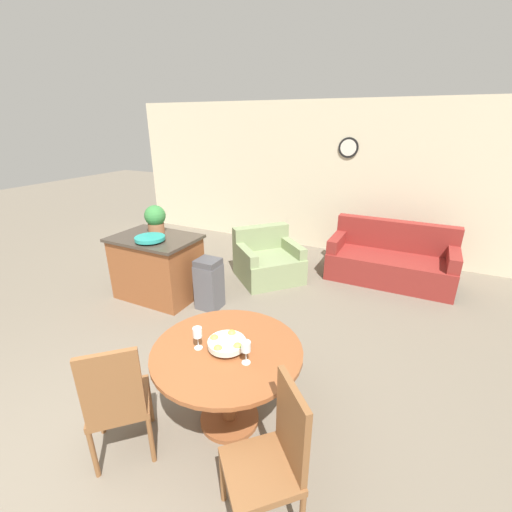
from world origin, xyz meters
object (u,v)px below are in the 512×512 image
Objects in this scene: fruit_bowl at (226,343)px; dining_chair_near_left at (117,399)px; wine_glass_right at (246,348)px; teal_bowl at (150,238)px; dining_chair_near_right at (274,454)px; kitchen_island at (158,267)px; dining_table at (228,366)px; potted_plant at (155,218)px; wine_glass_left at (197,333)px; couch at (390,261)px; armchair at (268,262)px; trash_bin at (209,284)px.

dining_chair_near_left is at bearing -130.01° from fruit_bowl.
wine_glass_right is 0.47× the size of teal_bowl.
fruit_bowl is (-0.63, 0.53, 0.23)m from dining_chair_near_right.
dining_table is at bearing -35.94° from kitchen_island.
potted_plant is (-2.76, 2.17, 0.55)m from dining_chair_near_right.
dining_chair_near_left is 5.56× the size of wine_glass_left.
wine_glass_right is at bearing -20.35° from dining_table.
couch is (1.05, 3.60, -0.56)m from wine_glass_left.
dining_table is 3.04× the size of teal_bowl.
armchair is (1.14, 1.23, -0.17)m from kitchen_island.
dining_chair_near_left is 0.88× the size of kitchen_island.
dining_chair_near_right reaches higher than wine_glass_right.
potted_plant reaches higher than wine_glass_right.
dining_chair_near_right reaches higher than trash_bin.
couch is (2.79, 2.22, -0.63)m from teal_bowl.
trash_bin is 0.38× the size of couch.
dining_table is at bearing 159.65° from wine_glass_right.
wine_glass_right is 3.69m from couch.
wine_glass_right is at bearing -48.45° from trash_bin.
couch is at bearing 38.52° from teal_bowl.
fruit_bowl reaches higher than armchair.
wine_glass_right is at bearing 1.70° from wine_glass_left.
dining_chair_near_right reaches higher than armchair.
fruit_bowl is 0.23× the size of armchair.
fruit_bowl is 0.76× the size of potted_plant.
trash_bin is at bearing -8.19° from potted_plant.
potted_plant is (-2.13, 1.64, 0.32)m from fruit_bowl.
teal_bowl is 1.00× the size of potted_plant.
kitchen_island is 0.84m from trash_bin.
dining_table is at bearing 23.75° from wine_glass_left.
wine_glass_left reaches higher than trash_bin.
fruit_bowl is 2.53m from kitchen_island.
fruit_bowl is at bearing 160.26° from wine_glass_right.
wine_glass_left is (-0.83, 0.44, 0.31)m from dining_chair_near_right.
teal_bowl is 3.62m from couch.
dining_chair_near_right reaches higher than wine_glass_left.
dining_chair_near_left is 1.16m from dining_chair_near_right.
dining_table is 1.16× the size of dining_chair_near_left.
dining_chair_near_left is at bearing -54.43° from kitchen_island.
kitchen_island is 2.98× the size of teal_bowl.
trash_bin is at bearing 15.86° from teal_bowl.
armchair is at bearing 40.50° from potted_plant.
wine_glass_right is (0.74, 0.55, 0.31)m from dining_chair_near_left.
teal_bowl is (-1.41, 1.93, 0.39)m from dining_chair_near_left.
couch is at bearing 76.42° from dining_table.
dining_chair_near_right reaches higher than kitchen_island.
wine_glass_left is 0.47× the size of teal_bowl.
teal_bowl is (-2.57, 1.82, 0.39)m from dining_chair_near_right.
armchair reaches higher than trash_bin.
wine_glass_right reaches higher than trash_bin.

